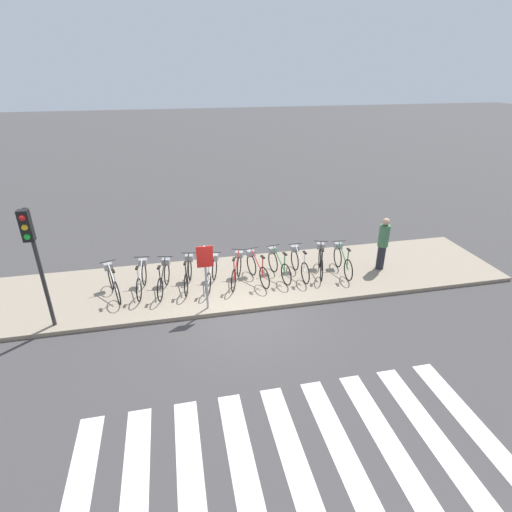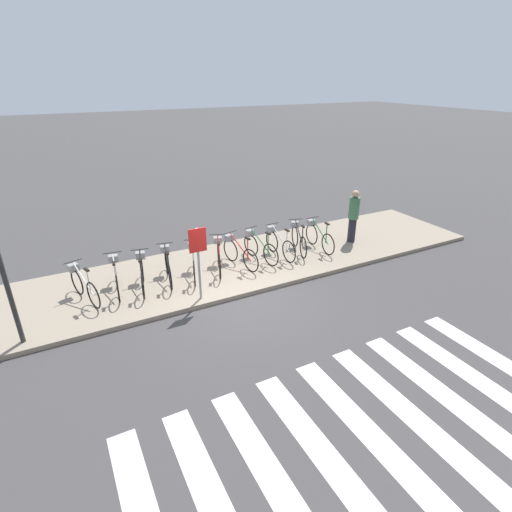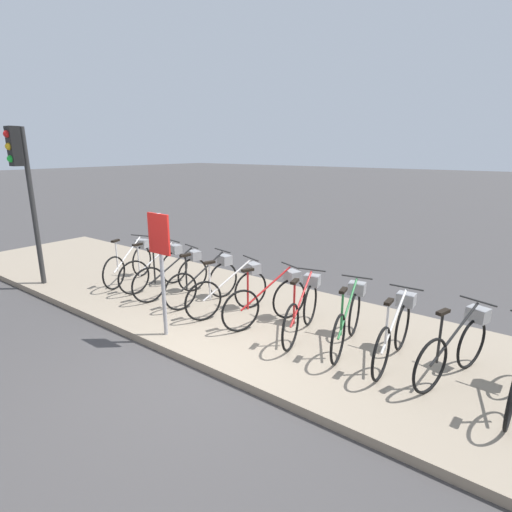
{
  "view_description": "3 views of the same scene",
  "coord_description": "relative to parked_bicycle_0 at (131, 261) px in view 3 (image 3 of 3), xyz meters",
  "views": [
    {
      "loc": [
        -1.66,
        -9.24,
        6.26
      ],
      "look_at": [
        0.5,
        0.77,
        1.37
      ],
      "focal_mm": 28.0,
      "sensor_mm": 36.0,
      "label": 1
    },
    {
      "loc": [
        -3.82,
        -8.17,
        5.34
      ],
      "look_at": [
        0.96,
        0.98,
        0.61
      ],
      "focal_mm": 28.0,
      "sensor_mm": 36.0,
      "label": 2
    },
    {
      "loc": [
        3.57,
        -3.4,
        2.91
      ],
      "look_at": [
        0.03,
        1.28,
        1.34
      ],
      "focal_mm": 28.0,
      "sensor_mm": 36.0,
      "label": 3
    }
  ],
  "objects": [
    {
      "name": "sign_post",
      "position": [
        2.62,
        -1.31,
        0.86
      ],
      "size": [
        0.44,
        0.07,
        1.9
      ],
      "color": "#99999E",
      "rests_on": "sidewalk"
    },
    {
      "name": "parked_bicycle_0",
      "position": [
        0.0,
        0.0,
        0.0
      ],
      "size": [
        0.63,
        1.58,
        1.01
      ],
      "color": "black",
      "rests_on": "sidewalk"
    },
    {
      "name": "ground_plane",
      "position": [
        3.6,
        -1.6,
        -0.56
      ],
      "size": [
        120.0,
        120.0,
        0.0
      ],
      "primitive_type": "plane",
      "color": "#423F3F"
    },
    {
      "name": "parked_bicycle_2",
      "position": [
        1.46,
        -0.03,
        0.0
      ],
      "size": [
        0.52,
        1.62,
        1.01
      ],
      "color": "black",
      "rests_on": "sidewalk"
    },
    {
      "name": "parked_bicycle_4",
      "position": [
        2.9,
        -0.02,
        0.0
      ],
      "size": [
        0.64,
        1.58,
        1.01
      ],
      "color": "black",
      "rests_on": "sidewalk"
    },
    {
      "name": "parked_bicycle_8",
      "position": [
        5.7,
        0.05,
        0.0
      ],
      "size": [
        0.46,
        1.65,
        1.01
      ],
      "color": "black",
      "rests_on": "sidewalk"
    },
    {
      "name": "parked_bicycle_1",
      "position": [
        0.81,
        0.08,
        0.0
      ],
      "size": [
        0.46,
        1.64,
        1.01
      ],
      "color": "black",
      "rests_on": "sidewalk"
    },
    {
      "name": "parked_bicycle_3",
      "position": [
        2.19,
        0.08,
        0.0
      ],
      "size": [
        0.48,
        1.63,
        1.01
      ],
      "color": "black",
      "rests_on": "sidewalk"
    },
    {
      "name": "parked_bicycle_9",
      "position": [
        6.46,
        0.1,
        0.0
      ],
      "size": [
        0.62,
        1.59,
        1.01
      ],
      "color": "black",
      "rests_on": "sidewalk"
    },
    {
      "name": "parked_bicycle_7",
      "position": [
        5.02,
        0.08,
        0.0
      ],
      "size": [
        0.49,
        1.63,
        1.01
      ],
      "color": "black",
      "rests_on": "sidewalk"
    },
    {
      "name": "traffic_light",
      "position": [
        -1.39,
        -1.36,
        1.88
      ],
      "size": [
        0.24,
        0.4,
        3.22
      ],
      "color": "#2D2D2D",
      "rests_on": "sidewalk"
    },
    {
      "name": "parked_bicycle_5",
      "position": [
        3.68,
        0.02,
        0.0
      ],
      "size": [
        0.68,
        1.56,
        1.01
      ],
      "color": "black",
      "rests_on": "sidewalk"
    },
    {
      "name": "parked_bicycle_6",
      "position": [
        4.3,
        0.01,
        0.0
      ],
      "size": [
        0.53,
        1.62,
        1.01
      ],
      "color": "black",
      "rests_on": "sidewalk"
    },
    {
      "name": "sidewalk",
      "position": [
        3.6,
        0.14,
        -0.5
      ],
      "size": [
        17.45,
        3.47,
        0.12
      ],
      "color": "gray",
      "rests_on": "ground_plane"
    }
  ]
}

